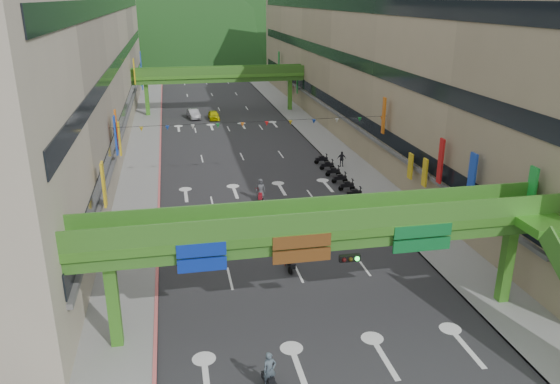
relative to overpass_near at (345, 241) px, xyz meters
The scene contains 22 objects.
road_slab 44.93m from the overpass_near, 91.20° to the left, with size 18.00×140.00×0.02m, color #28282B.
sidewalk_left 46.47m from the overpass_near, 104.97° to the left, with size 4.00×140.00×0.15m, color gray.
sidewalk_right 46.03m from the overpass_near, 77.29° to the left, with size 4.00×140.00×0.15m, color gray.
curb_left 46.02m from the overpass_near, 102.67° to the left, with size 0.20×140.00×0.18m, color #CC5959.
curb_right 45.65m from the overpass_near, 79.63° to the left, with size 0.20×140.00×0.18m, color gray.
building_row_left 49.02m from the overpass_near, 114.00° to the left, with size 12.80×95.00×19.00m.
building_row_right 48.30m from the overpass_near, 68.03° to the left, with size 12.80×95.00×19.00m.
overpass_near is the anchor object (origin of this frame).
overpass_far 59.63m from the overpass_near, 90.90° to the left, with size 28.00×2.20×7.10m.
hill_left 155.52m from the overpass_near, 95.88° to the left, with size 168.00×140.00×112.00m, color #1C4419.
hill_right 176.35m from the overpass_near, 82.15° to the left, with size 208.00×176.00×128.00m, color #1C4419.
bunting_string 24.65m from the overpass_near, 92.17° to the left, with size 26.00×0.36×0.47m.
scooter_rider_near 7.76m from the overpass_near, 137.72° to the right, with size 0.74×1.59×2.08m.
scooter_rider_mid 8.26m from the overpass_near, 101.40° to the left, with size 0.88×1.60×1.99m.
scooter_rider_left 13.54m from the overpass_near, 126.23° to the left, with size 1.11×1.60×2.23m.
scooter_rider_far 20.57m from the overpass_near, 93.38° to the left, with size 0.95×1.58×2.09m.
parked_scooter_row 26.06m from the overpass_near, 73.77° to the left, with size 1.60×11.55×1.08m.
car_silver 56.71m from the overpass_near, 95.35° to the left, with size 1.45×4.16×1.37m, color #A7A6AD.
car_yellow 55.21m from the overpass_near, 92.50° to the left, with size 1.52×3.78×1.29m, color #C8C604.
pedestrian_red 18.62m from the overpass_near, 51.51° to the left, with size 0.80×0.63×1.65m, color #A02941.
pedestrian_dark 30.09m from the overpass_near, 72.67° to the left, with size 0.94×0.39×1.61m, color black.
pedestrian_blue 13.90m from the overpass_near, 47.80° to the left, with size 0.78×0.50×1.67m, color #29354F.
Camera 1 is at (-7.45, -19.19, 17.16)m, focal length 35.00 mm.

